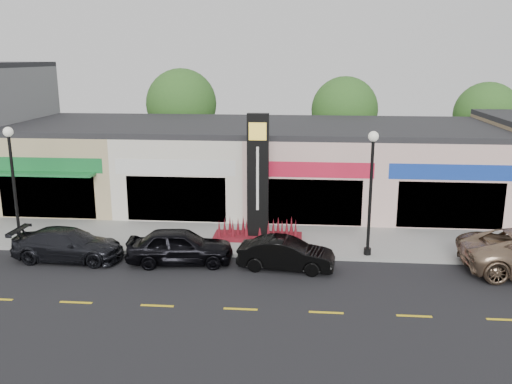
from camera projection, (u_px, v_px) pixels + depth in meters
ground at (177, 273)px, 22.23m from camera, size 120.00×120.00×0.00m
sidewalk at (197, 237)px, 26.41m from camera, size 52.00×4.30×0.15m
curb at (187, 254)px, 24.24m from camera, size 52.00×0.20×0.15m
shop_beige at (83, 161)px, 33.45m from camera, size 7.00×10.85×4.80m
shop_cream at (194, 162)px, 32.86m from camera, size 7.00×10.01×4.80m
shop_pink_w at (310, 164)px, 32.26m from camera, size 7.00×10.01×4.80m
shop_pink_e at (430, 166)px, 31.66m from camera, size 7.00×10.01×4.80m
tree_rear_west at (182, 104)px, 40.14m from camera, size 5.20×5.20×7.83m
tree_rear_mid at (345, 110)px, 39.19m from camera, size 4.80×4.80×7.29m
tree_rear_east at (487, 115)px, 38.40m from camera, size 4.60×4.60×6.94m
lamp_west_near at (13, 174)px, 24.48m from camera, size 0.44×0.44×5.47m
lamp_east_near at (371, 181)px, 23.11m from camera, size 0.44×0.44×5.47m
pylon_sign at (258, 196)px, 25.47m from camera, size 4.20×1.30×6.00m
car_dark_sedan at (68, 245)px, 23.56m from camera, size 2.11×4.85×1.39m
car_black_sedan at (180, 246)px, 23.15m from camera, size 2.26×4.67×1.54m
car_black_conv at (286, 254)px, 22.54m from camera, size 1.83×4.12×1.32m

